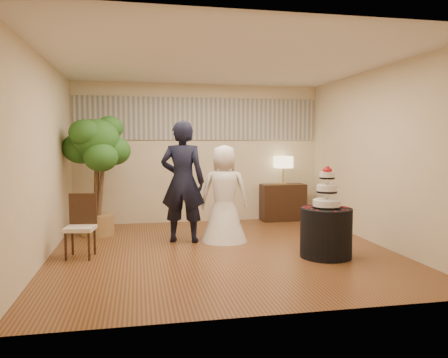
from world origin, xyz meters
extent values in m
cube|color=brown|center=(0.00, 0.00, 0.00)|extent=(5.00, 5.00, 0.00)
cube|color=white|center=(0.00, 0.00, 2.80)|extent=(5.00, 5.00, 0.00)
cube|color=beige|center=(0.00, 2.50, 1.40)|extent=(5.00, 0.06, 2.80)
cube|color=beige|center=(0.00, -2.50, 1.40)|extent=(5.00, 0.06, 2.80)
cube|color=beige|center=(-2.50, 0.00, 1.40)|extent=(0.06, 5.00, 2.80)
cube|color=beige|center=(2.50, 0.00, 1.40)|extent=(0.06, 5.00, 2.80)
cube|color=#9C998D|center=(0.00, 2.48, 2.10)|extent=(4.90, 0.02, 0.85)
imported|color=black|center=(-0.52, 0.72, 0.99)|extent=(0.82, 0.65, 1.98)
imported|color=white|center=(0.15, 0.64, 0.79)|extent=(0.93, 0.92, 1.59)
cylinder|color=black|center=(1.37, -0.63, 0.35)|extent=(0.88, 0.88, 0.70)
cube|color=black|center=(1.72, 2.27, 0.38)|extent=(0.91, 0.41, 0.76)
camera|label=1|loc=(-1.23, -6.34, 1.63)|focal=35.00mm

